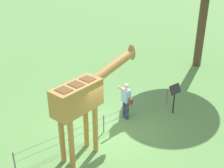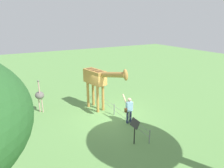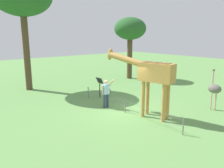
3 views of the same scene
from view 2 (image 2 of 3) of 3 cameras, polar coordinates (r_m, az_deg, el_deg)
name	(u,v)px [view 2 (image 2 of 3)]	position (r m, az deg, el deg)	size (l,w,h in m)	color
ground_plane	(111,115)	(12.51, -0.26, -9.27)	(60.00, 60.00, 0.00)	#60934C
giraffe	(98,79)	(12.50, -4.18, 1.38)	(3.88, 1.30, 3.32)	#BC8942
visitor	(129,109)	(11.34, 5.03, -7.30)	(0.68, 0.59, 1.68)	navy
zebra	(3,82)	(17.41, -29.36, 0.42)	(1.80, 0.87, 1.66)	black
ostrich	(40,95)	(13.35, -20.57, -3.17)	(0.70, 0.56, 2.25)	#CC9E93
info_sign	(135,127)	(9.50, 6.72, -12.39)	(0.56, 0.21, 1.32)	black
wire_fence	(114,109)	(12.43, 0.63, -7.39)	(7.05, 0.05, 0.75)	slate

